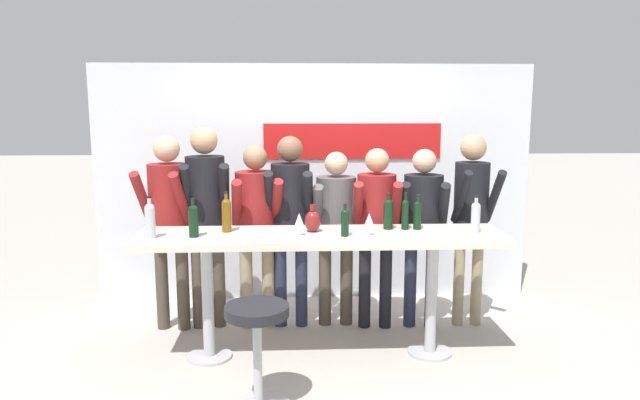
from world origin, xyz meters
name	(u,v)px	position (x,y,z in m)	size (l,w,h in m)	color
ground_plane	(321,355)	(0.00, 0.00, 0.00)	(40.00, 40.00, 0.00)	#B2ADA3
back_wall	(314,182)	(0.00, 1.52, 1.22)	(4.50, 0.12, 2.43)	silver
tasting_table	(321,249)	(0.00, 0.00, 0.89)	(2.90, 0.66, 1.02)	silver
bar_stool	(257,341)	(-0.45, -0.82, 0.49)	(0.44, 0.44, 0.73)	#B2B2B7
person_far_left	(169,211)	(-1.31, 0.63, 1.09)	(0.47, 0.59, 1.76)	#473D33
person_left	(206,204)	(-0.99, 0.66, 1.15)	(0.46, 0.59, 1.83)	#473D33
person_center_left	(256,217)	(-0.55, 0.65, 1.03)	(0.48, 0.57, 1.67)	gray
person_center	(290,210)	(-0.24, 0.65, 1.09)	(0.43, 0.55, 1.75)	#23283D
person_center_right	(336,220)	(0.17, 0.67, 0.99)	(0.43, 0.52, 1.61)	#473D33
person_right	(376,218)	(0.53, 0.59, 1.02)	(0.45, 0.55, 1.64)	black
person_far_right	(423,219)	(0.94, 0.58, 1.01)	(0.47, 0.57, 1.64)	#23283D
person_rightmost	(471,207)	(1.39, 0.61, 1.11)	(0.38, 0.52, 1.76)	gray
wine_bottle_0	(150,219)	(-1.29, -0.11, 1.17)	(0.08, 0.08, 0.32)	#B7BCC1
wine_bottle_1	(405,213)	(0.69, 0.12, 1.15)	(0.06, 0.06, 0.30)	black
wine_bottle_2	(388,212)	(0.56, 0.14, 1.16)	(0.08, 0.08, 0.29)	black
wine_bottle_3	(476,215)	(1.23, -0.01, 1.15)	(0.07, 0.07, 0.29)	#B7BCC1
wine_bottle_4	(345,221)	(0.18, -0.10, 1.14)	(0.06, 0.06, 0.25)	black
wine_bottle_5	(417,214)	(0.79, 0.12, 1.15)	(0.06, 0.06, 0.29)	black
wine_bottle_6	(226,213)	(-0.74, 0.09, 1.17)	(0.08, 0.08, 0.33)	brown
wine_bottle_7	(193,219)	(-0.97, -0.08, 1.16)	(0.07, 0.07, 0.30)	black
wine_glass_0	(299,220)	(-0.17, -0.07, 1.14)	(0.07, 0.07, 0.18)	silver
wine_glass_1	(369,220)	(0.37, -0.09, 1.14)	(0.07, 0.07, 0.18)	silver
decorative_vase	(313,221)	(-0.06, 0.06, 1.11)	(0.13, 0.13, 0.22)	maroon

